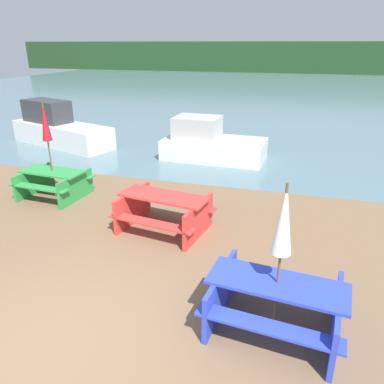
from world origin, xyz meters
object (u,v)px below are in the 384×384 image
object	(u,v)px
picnic_table_blue	(276,300)
umbrella_crimson	(45,124)
boat_second	(59,129)
umbrella_white	(284,221)
picnic_table_green	(54,181)
boat	(210,144)
picnic_table_red	(164,209)

from	to	relation	value
picnic_table_blue	umbrella_crimson	bearing A→B (deg)	150.15
picnic_table_blue	boat_second	distance (m)	12.29
umbrella_white	boat_second	world-z (taller)	umbrella_white
picnic_table_blue	umbrella_crimson	size ratio (longest dim) A/B	0.82
umbrella_crimson	boat_second	size ratio (longest dim) A/B	0.52
umbrella_crimson	boat_second	xyz separation A→B (m)	(-3.15, 4.88, -1.32)
picnic_table_green	boat_second	size ratio (longest dim) A/B	0.37
umbrella_crimson	boat	distance (m)	5.73
picnic_table_green	boat	xyz separation A→B (m)	(3.09, 4.61, 0.08)
picnic_table_green	umbrella_crimson	size ratio (longest dim) A/B	0.70
picnic_table_blue	picnic_table_red	xyz separation A→B (m)	(-2.52, 2.43, 0.01)
picnic_table_red	picnic_table_green	distance (m)	3.55
boat	picnic_table_green	bearing A→B (deg)	-121.54
picnic_table_red	umbrella_crimson	bearing A→B (deg)	164.15
picnic_table_blue	picnic_table_red	world-z (taller)	picnic_table_red
picnic_table_green	boat	world-z (taller)	boat
picnic_table_blue	picnic_table_green	size ratio (longest dim) A/B	1.17
umbrella_white	umbrella_crimson	distance (m)	6.84
picnic_table_red	umbrella_white	distance (m)	3.71
umbrella_white	picnic_table_blue	bearing A→B (deg)	180.00
picnic_table_red	picnic_table_green	world-z (taller)	picnic_table_red
umbrella_white	picnic_table_red	bearing A→B (deg)	135.99
picnic_table_blue	umbrella_white	xyz separation A→B (m)	(0.00, 0.00, 1.22)
umbrella_white	picnic_table_green	bearing A→B (deg)	150.15
picnic_table_red	boat	bearing A→B (deg)	93.28
picnic_table_blue	boat	xyz separation A→B (m)	(-2.84, 8.01, 0.05)
picnic_table_red	umbrella_white	xyz separation A→B (m)	(2.52, -2.43, 1.21)
picnic_table_red	boat_second	xyz separation A→B (m)	(-6.56, 5.85, 0.14)
boat	boat_second	xyz separation A→B (m)	(-6.24, 0.27, 0.10)
picnic_table_blue	umbrella_white	distance (m)	1.22
picnic_table_green	boat_second	world-z (taller)	boat_second
picnic_table_green	boat	bearing A→B (deg)	56.15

